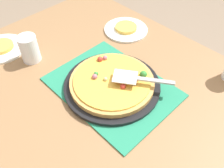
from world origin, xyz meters
name	(u,v)px	position (x,y,z in m)	size (l,w,h in m)	color
ground_plane	(112,168)	(0.00, 0.00, 0.00)	(8.00, 8.00, 0.00)	#84705B
dining_table	(112,104)	(0.00, 0.00, 0.64)	(1.40, 1.00, 0.75)	olive
placemat	(112,87)	(0.00, 0.00, 0.75)	(0.48, 0.36, 0.01)	#237F5B
pizza_pan	(112,85)	(0.00, 0.00, 0.76)	(0.38, 0.38, 0.01)	black
pizza	(112,81)	(0.00, 0.00, 0.78)	(0.33, 0.33, 0.05)	tan
plate_near_left	(2,48)	(0.53, 0.20, 0.76)	(0.22, 0.22, 0.01)	white
plate_far_right	(126,30)	(0.23, -0.33, 0.76)	(0.22, 0.22, 0.01)	white
served_slice_left	(1,46)	(0.53, 0.20, 0.77)	(0.11, 0.11, 0.02)	#EAB747
served_slice_right	(126,27)	(0.23, -0.33, 0.77)	(0.11, 0.11, 0.02)	#EAB747
cup_far	(29,49)	(0.37, 0.14, 0.81)	(0.08, 0.08, 0.12)	white
pizza_server	(138,78)	(-0.08, -0.06, 0.82)	(0.21, 0.17, 0.01)	silver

